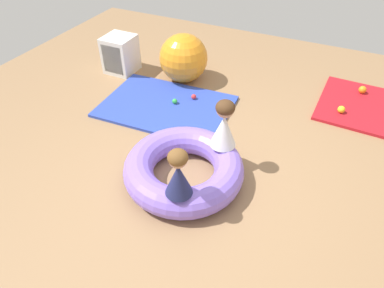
{
  "coord_description": "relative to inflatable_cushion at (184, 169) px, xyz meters",
  "views": [
    {
      "loc": [
        1.03,
        -2.4,
        2.63
      ],
      "look_at": [
        -0.14,
        0.07,
        0.33
      ],
      "focal_mm": 32.11,
      "sensor_mm": 36.0,
      "label": 1
    }
  ],
  "objects": [
    {
      "name": "ground_plane",
      "position": [
        0.14,
        0.13,
        -0.15
      ],
      "size": [
        8.0,
        8.0,
        0.0
      ],
      "primitive_type": "plane",
      "color": "#93704C"
    },
    {
      "name": "gym_mat_center_rear",
      "position": [
        -0.82,
        1.11,
        -0.13
      ],
      "size": [
        1.76,
        1.27,
        0.04
      ],
      "primitive_type": "cube",
      "rotation": [
        0.0,
        0.0,
        0.05
      ],
      "color": "#2D47B7",
      "rests_on": "ground"
    },
    {
      "name": "inflatable_cushion",
      "position": [
        0.0,
        0.0,
        0.0
      ],
      "size": [
        1.25,
        1.25,
        0.31
      ],
      "primitive_type": "torus",
      "color": "#8466E0",
      "rests_on": "ground"
    },
    {
      "name": "child_in_navy",
      "position": [
        0.17,
        -0.43,
        0.39
      ],
      "size": [
        0.35,
        0.35,
        0.49
      ],
      "rotation": [
        0.0,
        0.0,
        0.88
      ],
      "color": "navy",
      "rests_on": "inflatable_cushion"
    },
    {
      "name": "child_in_white",
      "position": [
        0.28,
        0.37,
        0.41
      ],
      "size": [
        0.34,
        0.34,
        0.54
      ],
      "rotation": [
        0.0,
        0.0,
        3.45
      ],
      "color": "white",
      "rests_on": "inflatable_cushion"
    },
    {
      "name": "play_ball_orange",
      "position": [
        1.55,
        2.58,
        -0.06
      ],
      "size": [
        0.1,
        0.1,
        0.1
      ],
      "primitive_type": "sphere",
      "color": "orange",
      "rests_on": "gym_mat_front"
    },
    {
      "name": "play_ball_green",
      "position": [
        -0.73,
        1.19,
        -0.08
      ],
      "size": [
        0.07,
        0.07,
        0.07
      ],
      "primitive_type": "sphere",
      "color": "green",
      "rests_on": "gym_mat_center_rear"
    },
    {
      "name": "play_ball_red",
      "position": [
        -0.55,
        1.41,
        -0.08
      ],
      "size": [
        0.07,
        0.07,
        0.07
      ],
      "primitive_type": "sphere",
      "color": "red",
      "rests_on": "gym_mat_center_rear"
    },
    {
      "name": "play_ball_yellow",
      "position": [
        1.34,
        1.94,
        -0.07
      ],
      "size": [
        0.09,
        0.09,
        0.09
      ],
      "primitive_type": "sphere",
      "color": "yellow",
      "rests_on": "gym_mat_front"
    },
    {
      "name": "exercise_ball_large",
      "position": [
        -0.94,
        1.9,
        0.2
      ],
      "size": [
        0.71,
        0.71,
        0.71
      ],
      "primitive_type": "sphere",
      "color": "orange",
      "rests_on": "ground"
    },
    {
      "name": "storage_cube",
      "position": [
        -1.95,
        1.71,
        0.13
      ],
      "size": [
        0.44,
        0.44,
        0.56
      ],
      "color": "silver",
      "rests_on": "ground"
    }
  ]
}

